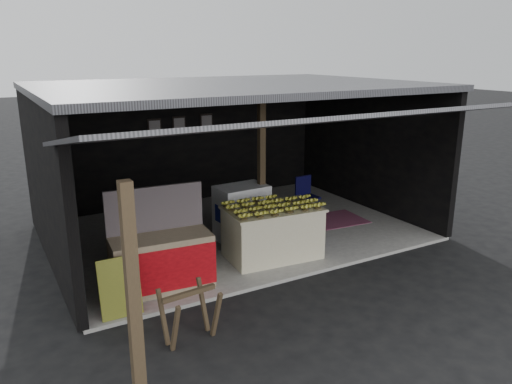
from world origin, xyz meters
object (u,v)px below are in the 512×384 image
water_barrel (301,231)px  banana_table (272,232)px  white_crate (242,213)px  sawhorse (190,310)px  neighbor_stall (162,259)px  plastic_chair (306,193)px

water_barrel → banana_table: bearing=-164.9°
white_crate → water_barrel: (0.82, -0.84, -0.26)m
banana_table → sawhorse: banana_table is taller
white_crate → neighbor_stall: 2.40m
sawhorse → water_barrel: 3.60m
banana_table → water_barrel: 0.81m
neighbor_stall → plastic_chair: 4.39m
neighbor_stall → sawhorse: bearing=-91.5°
white_crate → neighbor_stall: size_ratio=0.69×
sawhorse → plastic_chair: plastic_chair is taller
sawhorse → water_barrel: sawhorse is taller
banana_table → neighbor_stall: (-2.11, -0.20, 0.01)m
banana_table → plastic_chair: (1.87, 1.65, 0.06)m
sawhorse → water_barrel: (3.03, 1.93, -0.11)m
white_crate → sawhorse: 3.55m
neighbor_stall → water_barrel: bearing=12.7°
banana_table → plastic_chair: 2.50m
plastic_chair → neighbor_stall: bearing=-157.4°
sawhorse → white_crate: bearing=45.6°
banana_table → plastic_chair: banana_table is taller
white_crate → plastic_chair: white_crate is taller
neighbor_stall → sawhorse: 1.53m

